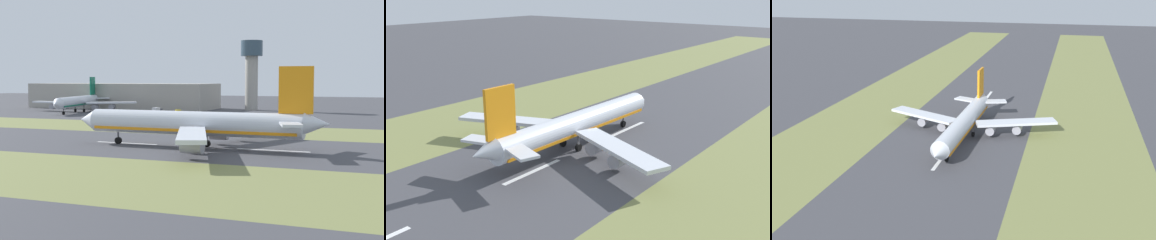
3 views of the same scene
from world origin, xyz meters
The scene contains 7 objects.
ground_plane centered at (0.00, 0.00, 0.00)m, with size 800.00×800.00×0.00m, color #424247.
grass_median_west centered at (-45.00, 0.00, 0.00)m, with size 40.00×600.00×0.01m, color olive.
grass_median_east centered at (45.00, 0.00, 0.00)m, with size 40.00×600.00×0.01m, color olive.
centreline_dash_near centered at (0.00, -57.06, 0.01)m, with size 1.20×18.00×0.01m, color silver.
centreline_dash_mid centered at (0.00, -17.06, 0.01)m, with size 1.20×18.00×0.01m, color silver.
centreline_dash_far centered at (0.00, 22.94, 0.01)m, with size 1.20×18.00×0.01m, color silver.
airplane_main_jet centered at (-2.70, 1.03, 6.02)m, with size 64.12×67.09×20.20m.
Camera 3 is at (-38.52, 149.32, 56.05)m, focal length 42.00 mm.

